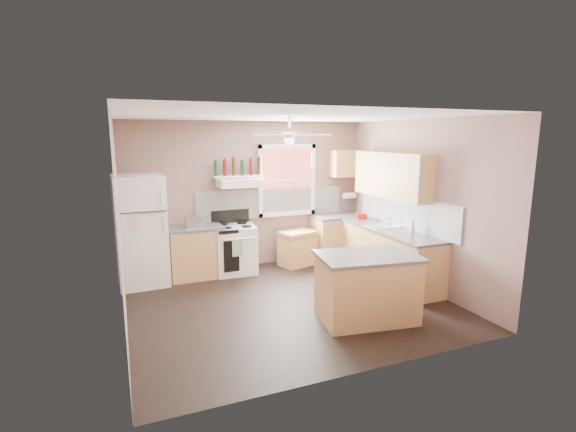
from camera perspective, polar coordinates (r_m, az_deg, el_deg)
name	(u,v)px	position (r m, az deg, el deg)	size (l,w,h in m)	color
floor	(289,303)	(6.32, 0.18, -11.75)	(4.50, 4.50, 0.00)	black
ceiling	(289,116)	(5.84, 0.20, 13.52)	(4.50, 4.50, 0.00)	white
wall_back	(248,195)	(7.82, -5.43, 2.89)	(4.50, 0.05, 2.70)	#7D6056
wall_right	(419,204)	(7.10, 17.46, 1.61)	(0.05, 4.00, 2.70)	#7D6056
wall_left	(117,226)	(5.51, -22.31, -1.28)	(0.05, 4.00, 2.70)	#7D6056
backsplash_back	(272,203)	(7.95, -2.21, 1.78)	(2.90, 0.03, 0.55)	white
backsplash_right	(405,211)	(7.33, 15.66, 0.61)	(0.03, 2.60, 0.55)	white
window_view	(287,180)	(7.99, -0.20, 4.91)	(1.00, 0.02, 1.20)	maroon
window_frame	(287,180)	(7.97, -0.13, 4.90)	(1.16, 0.07, 1.36)	white
refrigerator	(141,231)	(7.22, -19.50, -1.89)	(0.77, 0.75, 1.83)	white
base_cabinet_left	(196,253)	(7.46, -12.43, -4.93)	(0.90, 0.60, 0.86)	tan
counter_left	(195,228)	(7.36, -12.57, -1.56)	(0.92, 0.62, 0.04)	#464648
toaster	(193,222)	(7.27, -12.80, -0.83)	(0.28, 0.16, 0.18)	silver
stove	(235,249)	(7.57, -7.24, -4.53)	(0.71, 0.64, 0.86)	white
range_hood	(240,183)	(7.46, -6.56, 4.57)	(0.78, 0.50, 0.14)	white
bottle_shelf	(238,176)	(7.57, -6.82, 5.41)	(0.90, 0.26, 0.03)	white
cart	(298,248)	(7.97, 1.32, -4.41)	(0.66, 0.44, 0.66)	tan
base_cabinet_corner	(338,238)	(8.37, 6.91, -3.03)	(1.00, 0.60, 0.86)	tan
base_cabinet_right	(389,256)	(7.33, 13.59, -5.28)	(0.60, 2.20, 0.86)	tan
counter_corner	(339,216)	(8.27, 6.98, -0.01)	(1.02, 0.62, 0.04)	#464648
counter_right	(389,230)	(7.21, 13.68, -1.85)	(0.62, 2.22, 0.04)	#464648
sink	(382,227)	(7.37, 12.79, -1.42)	(0.55, 0.45, 0.03)	silver
faucet	(390,222)	(7.45, 13.83, -0.75)	(0.03, 0.03, 0.14)	silver
upper_cabinet_right	(392,175)	(7.32, 13.99, 5.46)	(0.33, 1.80, 0.76)	tan
upper_cabinet_corner	(346,163)	(8.35, 7.92, 7.14)	(0.60, 0.33, 0.52)	tan
paper_towel	(349,196)	(8.51, 8.41, 2.79)	(0.12, 0.12, 0.26)	white
island	(367,289)	(5.74, 10.74, -9.74)	(1.23, 0.78, 0.86)	tan
island_top	(368,256)	(5.60, 10.90, -5.42)	(1.30, 0.85, 0.04)	#464648
ceiling_fan_hub	(289,135)	(5.83, 0.20, 11.06)	(0.20, 0.20, 0.08)	white
soap_bottle	(413,226)	(6.93, 16.66, -1.33)	(0.09, 0.09, 0.24)	silver
red_caddy	(362,216)	(7.94, 10.06, -0.04)	(0.18, 0.12, 0.10)	#B6160F
wine_bottles	(238,167)	(7.55, -6.79, 6.63)	(0.86, 0.06, 0.31)	#143819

